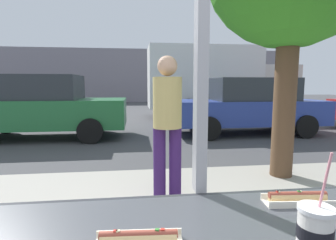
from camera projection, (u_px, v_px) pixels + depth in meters
name	position (u px, v px, depth m)	size (l,w,h in m)	color
ground_plane	(144.00, 128.00, 9.16)	(60.00, 60.00, 0.00)	#424244
sidewalk_strip	(164.00, 216.00, 2.85)	(16.00, 2.80, 0.14)	#9E998E
building_facade_far	(138.00, 76.00, 23.93)	(28.00, 1.20, 4.58)	gray
soda_cup_left	(315.00, 231.00, 0.75)	(0.10, 0.10, 0.30)	silver
hotdog_tray_near	(139.00, 239.00, 0.80)	(0.27, 0.11, 0.05)	beige
hotdog_tray_far	(297.00, 198.00, 1.09)	(0.28, 0.11, 0.05)	silver
parked_car_green	(41.00, 107.00, 7.34)	(4.46, 1.96, 1.73)	#236B38
parked_car_blue	(247.00, 106.00, 8.06)	(4.46, 1.95, 1.67)	#283D93
box_truck	(217.00, 80.00, 12.38)	(6.69, 2.44, 3.15)	silver
pedestrian	(167.00, 119.00, 2.99)	(0.32, 0.32, 1.63)	#361C57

